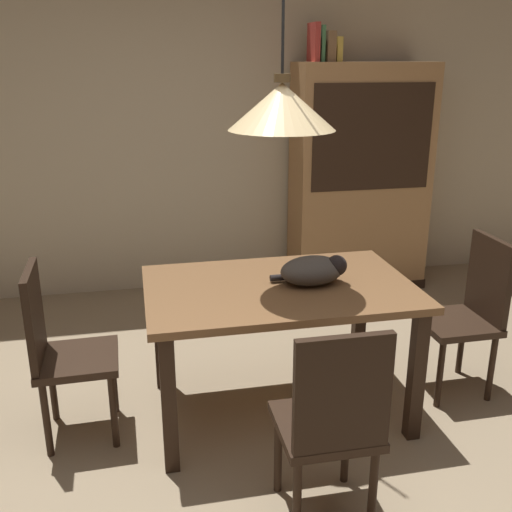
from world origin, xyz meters
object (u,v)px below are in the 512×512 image
object	(u,v)px
chair_near_front	(332,420)
book_brown_thick	(327,47)
book_red_tall	(314,42)
dining_table	(279,303)
pendant_lamp	(282,106)
book_green_slim	(320,44)
hutch_bookcase	(359,184)
chair_left_side	(60,347)
cat_sleeping	(314,270)
book_yellow_short	(336,49)
chair_right_side	(469,309)

from	to	relation	value
chair_near_front	book_brown_thick	size ratio (longest dim) A/B	3.88
book_red_tall	dining_table	bearing A→B (deg)	-111.46
dining_table	pendant_lamp	bearing A→B (deg)	0.00
dining_table	book_green_slim	xyz separation A→B (m)	(0.73, 1.74, 1.33)
dining_table	chair_near_front	bearing A→B (deg)	-90.03
hutch_bookcase	book_green_slim	size ratio (longest dim) A/B	7.12
chair_near_front	chair_left_side	bearing A→B (deg)	142.15
cat_sleeping	book_yellow_short	distance (m)	2.19
dining_table	cat_sleeping	size ratio (longest dim) A/B	3.58
chair_near_front	book_red_tall	world-z (taller)	book_red_tall
dining_table	book_red_tall	world-z (taller)	book_red_tall
dining_table	chair_right_side	xyz separation A→B (m)	(1.13, 0.00, -0.14)
dining_table	book_brown_thick	world-z (taller)	book_brown_thick
chair_right_side	book_yellow_short	world-z (taller)	book_yellow_short
book_yellow_short	book_brown_thick	bearing A→B (deg)	180.00
chair_left_side	book_brown_thick	xyz separation A→B (m)	(1.92, 1.74, 1.45)
book_green_slim	book_yellow_short	bearing A→B (deg)	0.00
hutch_bookcase	book_green_slim	world-z (taller)	book_green_slim
cat_sleeping	pendant_lamp	bearing A→B (deg)	173.49
pendant_lamp	book_green_slim	xyz separation A→B (m)	(0.73, 1.74, 0.32)
chair_left_side	book_brown_thick	size ratio (longest dim) A/B	3.88
hutch_bookcase	cat_sleeping	bearing A→B (deg)	-117.97
chair_near_front	hutch_bookcase	distance (m)	2.87
cat_sleeping	chair_right_side	bearing A→B (deg)	1.25
book_red_tall	book_green_slim	xyz separation A→B (m)	(0.05, 0.00, -0.01)
dining_table	chair_near_front	distance (m)	0.89
hutch_bookcase	book_green_slim	distance (m)	1.16
dining_table	book_green_slim	distance (m)	2.31
book_green_slim	book_brown_thick	size ratio (longest dim) A/B	1.08
chair_near_front	book_green_slim	xyz separation A→B (m)	(0.73, 2.62, 1.47)
chair_right_side	book_red_tall	bearing A→B (deg)	104.34
hutch_bookcase	pendant_lamp	bearing A→B (deg)	-122.66
chair_right_side	book_red_tall	xyz separation A→B (m)	(-0.44, 1.74, 1.48)
book_brown_thick	chair_near_front	bearing A→B (deg)	-106.88
pendant_lamp	book_brown_thick	distance (m)	1.93
chair_left_side	book_yellow_short	bearing A→B (deg)	41.17
dining_table	chair_right_side	distance (m)	1.14
cat_sleeping	hutch_bookcase	xyz separation A→B (m)	(0.93, 1.76, 0.06)
chair_left_side	pendant_lamp	distance (m)	1.61
chair_near_front	hutch_bookcase	bearing A→B (deg)	66.93
chair_near_front	book_yellow_short	world-z (taller)	book_yellow_short
cat_sleeping	book_green_slim	xyz separation A→B (m)	(0.55, 1.76, 1.15)
book_yellow_short	chair_right_side	bearing A→B (deg)	-81.32
chair_left_side	cat_sleeping	size ratio (longest dim) A/B	2.38
dining_table	book_brown_thick	xyz separation A→B (m)	(0.79, 1.74, 1.31)
cat_sleeping	book_yellow_short	bearing A→B (deg)	68.79
pendant_lamp	chair_left_side	bearing A→B (deg)	-179.91
dining_table	book_brown_thick	distance (m)	2.32
pendant_lamp	hutch_bookcase	world-z (taller)	pendant_lamp
dining_table	chair_near_front	size ratio (longest dim) A/B	1.51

